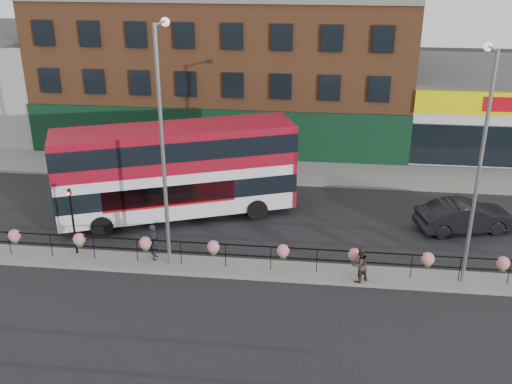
# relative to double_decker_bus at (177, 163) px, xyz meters

# --- Properties ---
(ground) EXTENTS (120.00, 120.00, 0.00)m
(ground) POSITION_rel_double_decker_bus_xyz_m (4.30, -5.08, -3.00)
(ground) COLOR black
(ground) RESTS_ON ground
(north_pavement) EXTENTS (60.00, 4.00, 0.15)m
(north_pavement) POSITION_rel_double_decker_bus_xyz_m (4.30, 6.92, -2.93)
(north_pavement) COLOR slate
(north_pavement) RESTS_ON ground
(median) EXTENTS (60.00, 1.60, 0.15)m
(median) POSITION_rel_double_decker_bus_xyz_m (4.30, -5.08, -2.93)
(median) COLOR slate
(median) RESTS_ON ground
(brick_building) EXTENTS (25.00, 12.21, 10.30)m
(brick_building) POSITION_rel_double_decker_bus_xyz_m (0.30, 14.88, 2.12)
(brick_building) COLOR brown
(brick_building) RESTS_ON ground
(supermarket) EXTENTS (15.00, 12.25, 5.30)m
(supermarket) POSITION_rel_double_decker_bus_xyz_m (20.30, 14.82, -0.35)
(supermarket) COLOR silver
(supermarket) RESTS_ON ground
(median_railing) EXTENTS (30.04, 0.56, 1.23)m
(median_railing) POSITION_rel_double_decker_bus_xyz_m (4.30, -5.08, -1.96)
(median_railing) COLOR black
(median_railing) RESTS_ON median
(double_decker_bus) EXTENTS (12.27, 7.02, 4.89)m
(double_decker_bus) POSITION_rel_double_decker_bus_xyz_m (0.00, 0.00, 0.00)
(double_decker_bus) COLOR silver
(double_decker_bus) RESTS_ON ground
(car) EXTENTS (4.04, 5.62, 1.58)m
(car) POSITION_rel_double_decker_bus_xyz_m (14.51, 0.05, -2.21)
(car) COLOR black
(car) RESTS_ON ground
(pedestrian_a) EXTENTS (0.76, 0.62, 1.69)m
(pedestrian_a) POSITION_rel_double_decker_bus_xyz_m (0.02, -4.74, -2.01)
(pedestrian_a) COLOR black
(pedestrian_a) RESTS_ON median
(pedestrian_b) EXTENTS (1.35, 1.34, 1.60)m
(pedestrian_b) POSITION_rel_double_decker_bus_xyz_m (9.09, -5.63, -2.05)
(pedestrian_b) COLOR #352A22
(pedestrian_b) RESTS_ON median
(lamp_column_west) EXTENTS (0.37, 1.83, 10.45)m
(lamp_column_west) POSITION_rel_double_decker_bus_xyz_m (0.78, -4.83, 3.34)
(lamp_column_west) COLOR gray
(lamp_column_west) RESTS_ON median
(lamp_column_east) EXTENTS (0.35, 1.70, 9.71)m
(lamp_column_east) POSITION_rel_double_decker_bus_xyz_m (13.43, -4.90, 2.91)
(lamp_column_east) COLOR gray
(lamp_column_east) RESTS_ON median
(traffic_light_median) EXTENTS (0.15, 0.28, 3.65)m
(traffic_light_median) POSITION_rel_double_decker_bus_xyz_m (-3.70, -4.68, -0.53)
(traffic_light_median) COLOR black
(traffic_light_median) RESTS_ON median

